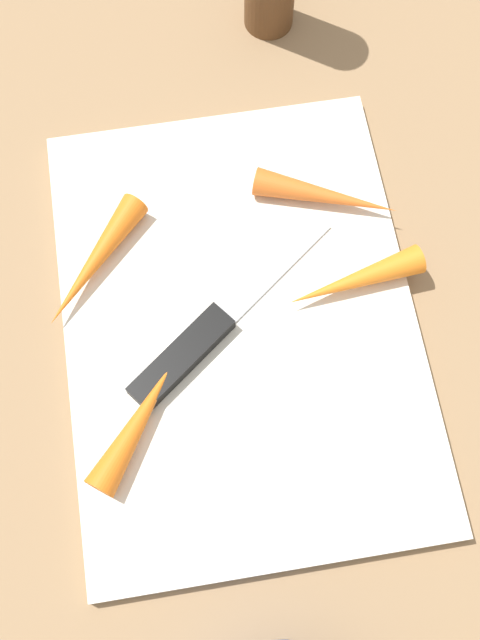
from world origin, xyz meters
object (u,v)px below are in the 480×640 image
(knife, at_px, (195,345))
(cutting_board, at_px, (240,323))
(carrot_longest, at_px, (95,262))
(carrot_shortest, at_px, (355,281))
(carrot_long, at_px, (325,196))
(carrot_short, at_px, (139,421))

(knife, bearing_deg, cutting_board, -14.28)
(knife, xyz_separation_m, carrot_longest, (0.07, 0.06, 0.01))
(knife, height_order, carrot_shortest, carrot_shortest)
(cutting_board, height_order, carrot_long, carrot_long)
(carrot_short, xyz_separation_m, carrot_longest, (0.13, 0.02, -0.00))
(carrot_long, distance_m, carrot_shortest, 0.07)
(cutting_board, height_order, carrot_short, carrot_short)
(cutting_board, relative_size, carrot_short, 3.40)
(cutting_board, xyz_separation_m, carrot_shortest, (0.01, -0.09, 0.02))
(cutting_board, xyz_separation_m, carrot_longest, (0.06, 0.10, 0.02))
(cutting_board, xyz_separation_m, knife, (-0.02, 0.04, 0.01))
(knife, relative_size, carrot_longest, 1.48)
(carrot_short, bearing_deg, carrot_shortest, -27.56)
(cutting_board, xyz_separation_m, carrot_long, (0.09, -0.08, 0.02))
(knife, relative_size, carrot_long, 1.53)
(cutting_board, distance_m, carrot_short, 0.11)
(cutting_board, height_order, carrot_shortest, carrot_shortest)
(carrot_long, bearing_deg, carrot_longest, -148.69)
(carrot_longest, bearing_deg, carrot_short, 47.60)
(knife, bearing_deg, carrot_longest, 93.17)
(cutting_board, bearing_deg, carrot_short, 129.20)
(knife, distance_m, carrot_shortest, 0.13)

